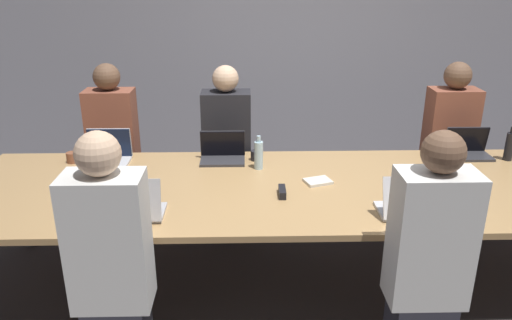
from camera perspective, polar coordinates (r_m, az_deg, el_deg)
name	(u,v)px	position (r m, az deg, el deg)	size (l,w,h in m)	color
ground_plane	(308,276)	(3.76, 5.96, -13.10)	(24.00, 24.00, 0.00)	#383333
curtain_wall	(286,39)	(5.52, 3.44, 13.63)	(12.00, 0.06, 2.80)	#9999A3
conference_table	(312,191)	(3.42, 6.39, -3.56)	(4.76, 1.37, 0.73)	tan
laptop_near_left	(136,207)	(3.00, -13.57, -5.19)	(0.32, 0.26, 0.26)	#B7B7BC
person_near_left	(111,265)	(2.71, -16.23, -11.41)	(0.40, 0.24, 1.40)	#2D2D38
laptop_near_midright	(409,204)	(3.09, 17.12, -4.87)	(0.35, 0.26, 0.25)	silver
person_near_midright	(428,262)	(2.79, 19.03, -10.97)	(0.40, 0.24, 1.39)	#2D2D38
laptop_far_right	(468,148)	(4.24, 23.05, 1.30)	(0.33, 0.22, 0.22)	#333338
person_far_right	(448,145)	(4.60, 21.06, 1.58)	(0.40, 0.24, 1.40)	#2D2D38
bottle_far_right	(510,146)	(4.26, 27.00, 1.45)	(0.07, 0.07, 0.26)	black
laptop_far_left	(109,152)	(3.95, -16.49, 0.84)	(0.33, 0.24, 0.25)	silver
person_far_left	(114,147)	(4.42, -15.90, 1.39)	(0.40, 0.24, 1.40)	#2D2D38
cup_far_left	(72,157)	(4.02, -20.24, 0.28)	(0.09, 0.09, 0.08)	brown
laptop_far_midleft	(223,152)	(3.81, -3.84, 0.90)	(0.34, 0.22, 0.22)	#333338
person_far_midleft	(227,150)	(4.20, -3.34, 1.12)	(0.40, 0.24, 1.39)	#2D2D38
cup_far_midleft	(256,155)	(3.82, -0.03, 0.53)	(0.08, 0.08, 0.08)	#232328
bottle_far_midleft	(259,155)	(3.63, 0.31, 0.61)	(0.06, 0.06, 0.25)	#ADD1E0
stapler	(282,192)	(3.23, 3.02, -3.65)	(0.05, 0.15, 0.05)	black
notebook	(318,181)	(3.45, 7.09, -2.43)	(0.21, 0.18, 0.02)	silver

